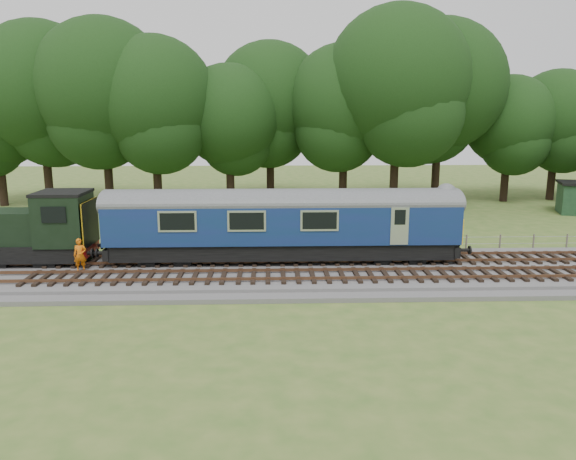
{
  "coord_description": "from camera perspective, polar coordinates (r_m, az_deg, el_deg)",
  "views": [
    {
      "loc": [
        -5.52,
        -27.16,
        7.97
      ],
      "look_at": [
        -4.57,
        1.4,
        2.0
      ],
      "focal_mm": 35.0,
      "sensor_mm": 36.0,
      "label": 1
    }
  ],
  "objects": [
    {
      "name": "dmu_railcar",
      "position": [
        29.07,
        -0.54,
        1.17
      ],
      "size": [
        18.05,
        2.86,
        3.88
      ],
      "color": "black",
      "rests_on": "ground"
    },
    {
      "name": "ballast",
      "position": [
        28.79,
        9.25,
        -4.07
      ],
      "size": [
        70.0,
        7.0,
        0.35
      ],
      "primitive_type": "cube",
      "color": "#4C4C4F",
      "rests_on": "ground"
    },
    {
      "name": "fence",
      "position": [
        33.12,
        7.76,
        -2.24
      ],
      "size": [
        64.0,
        0.12,
        1.0
      ],
      "primitive_type": null,
      "color": "#6B6054",
      "rests_on": "ground"
    },
    {
      "name": "tree_line",
      "position": [
        50.11,
        4.46,
        2.61
      ],
      "size": [
        70.0,
        8.0,
        18.0
      ],
      "primitive_type": null,
      "color": "black",
      "rests_on": "ground"
    },
    {
      "name": "track_north",
      "position": [
        30.06,
        8.76,
        -2.9
      ],
      "size": [
        67.2,
        2.4,
        0.21
      ],
      "color": "black",
      "rests_on": "ballast"
    },
    {
      "name": "worker",
      "position": [
        29.21,
        -20.37,
        -2.41
      ],
      "size": [
        0.68,
        0.53,
        1.65
      ],
      "primitive_type": "imported",
      "rotation": [
        0.0,
        0.0,
        0.26
      ],
      "color": "#DC630B",
      "rests_on": "ballast"
    },
    {
      "name": "track_south",
      "position": [
        27.22,
        9.91,
        -4.49
      ],
      "size": [
        67.2,
        2.4,
        0.21
      ],
      "color": "black",
      "rests_on": "ballast"
    },
    {
      "name": "ground",
      "position": [
        28.84,
        9.24,
        -4.4
      ],
      "size": [
        120.0,
        120.0,
        0.0
      ],
      "primitive_type": "plane",
      "color": "#406425",
      "rests_on": "ground"
    },
    {
      "name": "shunter_loco",
      "position": [
        32.06,
        -26.28,
        -0.22
      ],
      "size": [
        8.92,
        2.6,
        3.38
      ],
      "color": "black",
      "rests_on": "ground"
    }
  ]
}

